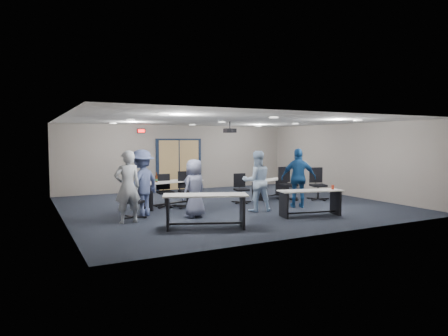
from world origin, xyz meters
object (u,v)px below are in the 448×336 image
person_plaid (194,188)px  person_lightblue (257,181)px  chair_loose_left (134,200)px  table_back_left (172,189)px  table_front_left (205,205)px  chair_back_d (288,184)px  chair_back_a (165,191)px  person_back (142,183)px  table_back_right (270,185)px  person_navy (299,178)px  person_gray (127,187)px  chair_loose_right (318,184)px  chair_back_b (187,190)px  table_front_right (310,198)px  chair_back_c (241,188)px

person_plaid → person_lightblue: 1.99m
chair_loose_left → person_plaid: person_plaid is taller
table_back_left → chair_loose_left: 2.03m
table_front_left → chair_back_d: chair_back_d is taller
chair_back_a → person_back: person_back is taller
table_back_right → person_navy: size_ratio=0.96×
table_back_left → person_navy: bearing=-42.3°
person_gray → chair_loose_right: bearing=-176.6°
chair_loose_right → person_plaid: person_plaid is taller
table_front_left → chair_back_a: bearing=109.8°
table_front_left → table_back_left: bearing=106.0°
chair_back_a → person_plaid: bearing=-83.5°
table_back_right → person_plaid: 4.35m
chair_back_a → chair_back_b: bearing=-30.9°
table_front_right → person_navy: person_navy is taller
person_gray → table_front_left: bearing=133.2°
person_plaid → table_front_right: bearing=131.2°
chair_back_d → chair_back_a: bearing=172.0°
chair_back_b → chair_loose_right: 4.69m
chair_back_d → chair_loose_left: bearing=-173.3°
chair_back_a → chair_back_c: (2.53, -0.34, -0.03)m
table_back_left → person_back: person_back is taller
chair_back_b → chair_back_c: size_ratio=1.15×
table_front_left → chair_back_a: size_ratio=2.03×
person_plaid → person_back: size_ratio=0.86×
table_back_left → person_gray: (-1.83, -1.86, 0.35)m
table_back_left → person_gray: size_ratio=1.15×
table_front_left → person_plaid: (0.28, 1.33, 0.24)m
chair_back_c → person_plaid: bearing=-136.2°
table_front_right → person_gray: person_gray is taller
chair_loose_right → chair_back_a: bearing=-171.6°
person_gray → chair_back_d: bearing=-171.1°
chair_back_b → person_gray: person_gray is taller
chair_loose_right → table_back_left: bearing=-172.4°
chair_back_b → chair_loose_left: size_ratio=1.15×
chair_back_a → chair_loose_right: bearing=-9.2°
chair_back_c → person_navy: person_navy is taller
chair_back_b → table_back_right: bearing=14.5°
table_front_right → chair_loose_left: chair_loose_left is taller
person_lightblue → chair_back_d: bearing=-133.9°
chair_back_c → person_gray: bearing=-150.0°
table_back_left → chair_back_a: size_ratio=2.04×
table_back_right → chair_back_b: 3.45m
chair_loose_left → person_lightblue: (3.48, -0.57, 0.40)m
table_back_left → chair_loose_left: bearing=-152.7°
table_front_left → person_plaid: bearing=99.8°
person_plaid → chair_back_d: bearing=173.4°
chair_back_d → person_navy: (-0.62, -1.36, 0.34)m
table_front_left → person_navy: size_ratio=1.14×
table_front_right → table_back_right: size_ratio=1.05×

